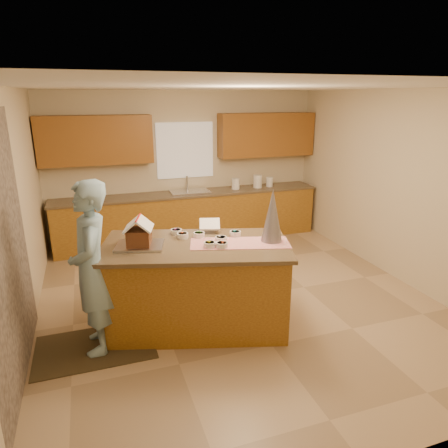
{
  "coord_description": "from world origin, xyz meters",
  "views": [
    {
      "loc": [
        -1.72,
        -4.59,
        2.6
      ],
      "look_at": [
        -0.1,
        0.2,
        1.0
      ],
      "focal_mm": 32.5,
      "sensor_mm": 36.0,
      "label": 1
    }
  ],
  "objects_px": {
    "island_base": "(196,287)",
    "boy": "(92,268)",
    "gingerbread_house": "(139,234)",
    "tinsel_tree": "(272,216)"
  },
  "relations": [
    {
      "from": "tinsel_tree",
      "to": "gingerbread_house",
      "type": "height_order",
      "value": "tinsel_tree"
    },
    {
      "from": "island_base",
      "to": "boy",
      "type": "distance_m",
      "value": 1.21
    },
    {
      "from": "tinsel_tree",
      "to": "gingerbread_house",
      "type": "bearing_deg",
      "value": 168.27
    },
    {
      "from": "island_base",
      "to": "tinsel_tree",
      "type": "distance_m",
      "value": 1.2
    },
    {
      "from": "boy",
      "to": "island_base",
      "type": "bearing_deg",
      "value": 97.25
    },
    {
      "from": "island_base",
      "to": "boy",
      "type": "bearing_deg",
      "value": -158.5
    },
    {
      "from": "boy",
      "to": "gingerbread_house",
      "type": "relative_size",
      "value": 4.79
    },
    {
      "from": "gingerbread_house",
      "to": "island_base",
      "type": "bearing_deg",
      "value": -10.83
    },
    {
      "from": "tinsel_tree",
      "to": "boy",
      "type": "distance_m",
      "value": 2.01
    },
    {
      "from": "tinsel_tree",
      "to": "boy",
      "type": "bearing_deg",
      "value": 177.73
    }
  ]
}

